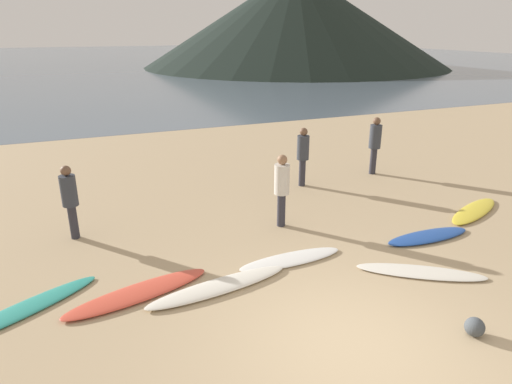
{
  "coord_description": "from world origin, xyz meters",
  "views": [
    {
      "loc": [
        -3.29,
        -4.32,
        4.29
      ],
      "look_at": [
        0.56,
        4.97,
        0.6
      ],
      "focal_mm": 31.52,
      "sensor_mm": 36.0,
      "label": 1
    }
  ],
  "objects_px": {
    "person_0": "(375,141)",
    "person_2": "(70,196)",
    "surfboard_2": "(219,286)",
    "person_3": "(282,185)",
    "surfboard_5": "(428,236)",
    "surfboard_0": "(21,311)",
    "surfboard_1": "(138,293)",
    "beach_rock_near": "(475,327)",
    "surfboard_6": "(474,211)",
    "person_1": "(303,152)",
    "surfboard_3": "(291,259)",
    "surfboard_4": "(421,272)"
  },
  "relations": [
    {
      "from": "surfboard_3",
      "to": "person_1",
      "type": "height_order",
      "value": "person_1"
    },
    {
      "from": "surfboard_0",
      "to": "person_2",
      "type": "height_order",
      "value": "person_2"
    },
    {
      "from": "surfboard_3",
      "to": "surfboard_6",
      "type": "distance_m",
      "value": 5.31
    },
    {
      "from": "surfboard_5",
      "to": "person_2",
      "type": "relative_size",
      "value": 1.27
    },
    {
      "from": "person_2",
      "to": "beach_rock_near",
      "type": "bearing_deg",
      "value": 77.23
    },
    {
      "from": "surfboard_4",
      "to": "surfboard_5",
      "type": "relative_size",
      "value": 1.13
    },
    {
      "from": "person_1",
      "to": "surfboard_4",
      "type": "bearing_deg",
      "value": -51.44
    },
    {
      "from": "surfboard_2",
      "to": "person_3",
      "type": "height_order",
      "value": "person_3"
    },
    {
      "from": "surfboard_3",
      "to": "surfboard_1",
      "type": "bearing_deg",
      "value": -179.75
    },
    {
      "from": "surfboard_2",
      "to": "person_3",
      "type": "bearing_deg",
      "value": 34.58
    },
    {
      "from": "surfboard_3",
      "to": "person_1",
      "type": "relative_size",
      "value": 1.28
    },
    {
      "from": "surfboard_1",
      "to": "beach_rock_near",
      "type": "xyz_separation_m",
      "value": [
        4.42,
        -2.98,
        0.1
      ]
    },
    {
      "from": "surfboard_2",
      "to": "person_2",
      "type": "distance_m",
      "value": 3.95
    },
    {
      "from": "surfboard_2",
      "to": "surfboard_5",
      "type": "bearing_deg",
      "value": -6.05
    },
    {
      "from": "surfboard_3",
      "to": "person_1",
      "type": "distance_m",
      "value": 4.61
    },
    {
      "from": "surfboard_1",
      "to": "surfboard_2",
      "type": "distance_m",
      "value": 1.37
    },
    {
      "from": "surfboard_1",
      "to": "surfboard_6",
      "type": "distance_m",
      "value": 8.24
    },
    {
      "from": "person_1",
      "to": "person_3",
      "type": "distance_m",
      "value": 2.89
    },
    {
      "from": "person_2",
      "to": "surfboard_1",
      "type": "bearing_deg",
      "value": 52.64
    },
    {
      "from": "surfboard_6",
      "to": "person_0",
      "type": "distance_m",
      "value": 3.73
    },
    {
      "from": "surfboard_2",
      "to": "beach_rock_near",
      "type": "bearing_deg",
      "value": -48.71
    },
    {
      "from": "person_0",
      "to": "person_1",
      "type": "xyz_separation_m",
      "value": [
        -2.56,
        -0.16,
        -0.05
      ]
    },
    {
      "from": "person_1",
      "to": "person_2",
      "type": "bearing_deg",
      "value": -127.44
    },
    {
      "from": "person_1",
      "to": "beach_rock_near",
      "type": "height_order",
      "value": "person_1"
    },
    {
      "from": "surfboard_3",
      "to": "surfboard_4",
      "type": "xyz_separation_m",
      "value": [
        2.01,
        -1.36,
        -0.01
      ]
    },
    {
      "from": "person_2",
      "to": "person_3",
      "type": "relative_size",
      "value": 0.97
    },
    {
      "from": "person_1",
      "to": "surfboard_2",
      "type": "bearing_deg",
      "value": -90.58
    },
    {
      "from": "person_3",
      "to": "beach_rock_near",
      "type": "distance_m",
      "value": 4.81
    },
    {
      "from": "surfboard_5",
      "to": "beach_rock_near",
      "type": "bearing_deg",
      "value": -121.36
    },
    {
      "from": "surfboard_6",
      "to": "surfboard_1",
      "type": "bearing_deg",
      "value": 160.66
    },
    {
      "from": "surfboard_1",
      "to": "surfboard_5",
      "type": "distance_m",
      "value": 6.14
    },
    {
      "from": "surfboard_3",
      "to": "beach_rock_near",
      "type": "distance_m",
      "value": 3.4
    },
    {
      "from": "surfboard_0",
      "to": "surfboard_6",
      "type": "height_order",
      "value": "surfboard_6"
    },
    {
      "from": "surfboard_5",
      "to": "surfboard_6",
      "type": "distance_m",
      "value": 2.2
    },
    {
      "from": "person_0",
      "to": "person_3",
      "type": "xyz_separation_m",
      "value": [
        -4.32,
        -2.46,
        -0.05
      ]
    },
    {
      "from": "surfboard_0",
      "to": "surfboard_3",
      "type": "bearing_deg",
      "value": -30.69
    },
    {
      "from": "person_0",
      "to": "surfboard_1",
      "type": "bearing_deg",
      "value": -35.3
    },
    {
      "from": "surfboard_3",
      "to": "surfboard_5",
      "type": "xyz_separation_m",
      "value": [
        3.2,
        -0.23,
        0.01
      ]
    },
    {
      "from": "beach_rock_near",
      "to": "person_2",
      "type": "bearing_deg",
      "value": 132.8
    },
    {
      "from": "surfboard_1",
      "to": "surfboard_6",
      "type": "bearing_deg",
      "value": -10.36
    },
    {
      "from": "surfboard_2",
      "to": "person_0",
      "type": "xyz_separation_m",
      "value": [
        6.47,
        4.45,
        0.99
      ]
    },
    {
      "from": "surfboard_1",
      "to": "beach_rock_near",
      "type": "bearing_deg",
      "value": -48.13
    },
    {
      "from": "person_0",
      "to": "person_1",
      "type": "bearing_deg",
      "value": -59.58
    },
    {
      "from": "surfboard_1",
      "to": "person_1",
      "type": "height_order",
      "value": "person_1"
    },
    {
      "from": "surfboard_3",
      "to": "person_2",
      "type": "relative_size",
      "value": 1.32
    },
    {
      "from": "surfboard_0",
      "to": "person_1",
      "type": "relative_size",
      "value": 1.58
    },
    {
      "from": "surfboard_6",
      "to": "person_3",
      "type": "xyz_separation_m",
      "value": [
        -4.74,
        1.12,
        0.95
      ]
    },
    {
      "from": "person_0",
      "to": "person_2",
      "type": "relative_size",
      "value": 1.08
    },
    {
      "from": "surfboard_0",
      "to": "person_1",
      "type": "xyz_separation_m",
      "value": [
        7.05,
        3.74,
        0.96
      ]
    },
    {
      "from": "surfboard_3",
      "to": "surfboard_5",
      "type": "relative_size",
      "value": 1.04
    }
  ]
}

